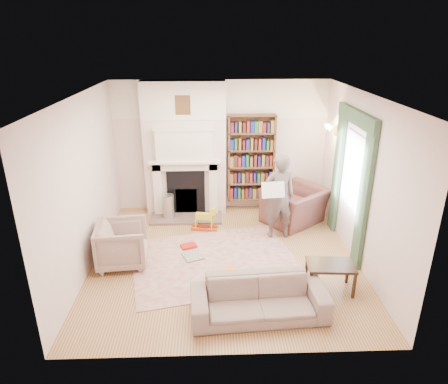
{
  "coord_description": "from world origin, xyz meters",
  "views": [
    {
      "loc": [
        -0.23,
        -6.04,
        3.65
      ],
      "look_at": [
        0.0,
        0.25,
        1.15
      ],
      "focal_mm": 32.0,
      "sensor_mm": 36.0,
      "label": 1
    }
  ],
  "objects_px": {
    "sofa": "(259,299)",
    "man_reading": "(279,197)",
    "paraffin_heater": "(168,207)",
    "armchair_left": "(122,244)",
    "coffee_table": "(330,277)",
    "armchair_reading": "(295,206)",
    "rocking_horse": "(204,219)",
    "bookcase": "(251,158)"
  },
  "relations": [
    {
      "from": "armchair_reading",
      "to": "armchair_left",
      "type": "distance_m",
      "value": 3.54
    },
    {
      "from": "paraffin_heater",
      "to": "armchair_left",
      "type": "bearing_deg",
      "value": -109.51
    },
    {
      "from": "sofa",
      "to": "man_reading",
      "type": "relative_size",
      "value": 1.13
    },
    {
      "from": "coffee_table",
      "to": "rocking_horse",
      "type": "bearing_deg",
      "value": 136.68
    },
    {
      "from": "man_reading",
      "to": "rocking_horse",
      "type": "relative_size",
      "value": 3.12
    },
    {
      "from": "paraffin_heater",
      "to": "man_reading",
      "type": "bearing_deg",
      "value": -21.26
    },
    {
      "from": "armchair_reading",
      "to": "armchair_left",
      "type": "height_order",
      "value": "same"
    },
    {
      "from": "bookcase",
      "to": "paraffin_heater",
      "type": "distance_m",
      "value": 2.04
    },
    {
      "from": "armchair_left",
      "to": "man_reading",
      "type": "xyz_separation_m",
      "value": [
        2.77,
        0.88,
        0.45
      ]
    },
    {
      "from": "man_reading",
      "to": "rocking_horse",
      "type": "height_order",
      "value": "man_reading"
    },
    {
      "from": "paraffin_heater",
      "to": "rocking_horse",
      "type": "bearing_deg",
      "value": -33.07
    },
    {
      "from": "armchair_left",
      "to": "coffee_table",
      "type": "bearing_deg",
      "value": -111.06
    },
    {
      "from": "armchair_reading",
      "to": "paraffin_heater",
      "type": "relative_size",
      "value": 2.09
    },
    {
      "from": "armchair_reading",
      "to": "man_reading",
      "type": "relative_size",
      "value": 0.69
    },
    {
      "from": "armchair_reading",
      "to": "man_reading",
      "type": "bearing_deg",
      "value": 15.49
    },
    {
      "from": "bookcase",
      "to": "paraffin_heater",
      "type": "bearing_deg",
      "value": -164.23
    },
    {
      "from": "coffee_table",
      "to": "rocking_horse",
      "type": "height_order",
      "value": "rocking_horse"
    },
    {
      "from": "armchair_reading",
      "to": "man_reading",
      "type": "distance_m",
      "value": 0.88
    },
    {
      "from": "coffee_table",
      "to": "armchair_reading",
      "type": "bearing_deg",
      "value": 95.76
    },
    {
      "from": "sofa",
      "to": "rocking_horse",
      "type": "height_order",
      "value": "sofa"
    },
    {
      "from": "paraffin_heater",
      "to": "rocking_horse",
      "type": "xyz_separation_m",
      "value": [
        0.75,
        -0.49,
        -0.04
      ]
    },
    {
      "from": "armchair_left",
      "to": "rocking_horse",
      "type": "relative_size",
      "value": 1.55
    },
    {
      "from": "rocking_horse",
      "to": "bookcase",
      "type": "bearing_deg",
      "value": 53.26
    },
    {
      "from": "paraffin_heater",
      "to": "bookcase",
      "type": "bearing_deg",
      "value": 15.77
    },
    {
      "from": "armchair_left",
      "to": "bookcase",
      "type": "bearing_deg",
      "value": -53.12
    },
    {
      "from": "coffee_table",
      "to": "sofa",
      "type": "bearing_deg",
      "value": -149.78
    },
    {
      "from": "sofa",
      "to": "coffee_table",
      "type": "distance_m",
      "value": 1.27
    },
    {
      "from": "armchair_reading",
      "to": "rocking_horse",
      "type": "height_order",
      "value": "armchair_reading"
    },
    {
      "from": "armchair_reading",
      "to": "man_reading",
      "type": "height_order",
      "value": "man_reading"
    },
    {
      "from": "bookcase",
      "to": "coffee_table",
      "type": "bearing_deg",
      "value": -73.62
    },
    {
      "from": "armchair_left",
      "to": "coffee_table",
      "type": "distance_m",
      "value": 3.4
    },
    {
      "from": "sofa",
      "to": "rocking_horse",
      "type": "relative_size",
      "value": 3.52
    },
    {
      "from": "rocking_horse",
      "to": "man_reading",
      "type": "bearing_deg",
      "value": -5.0
    },
    {
      "from": "coffee_table",
      "to": "paraffin_heater",
      "type": "height_order",
      "value": "paraffin_heater"
    },
    {
      "from": "bookcase",
      "to": "paraffin_heater",
      "type": "height_order",
      "value": "bookcase"
    },
    {
      "from": "paraffin_heater",
      "to": "rocking_horse",
      "type": "height_order",
      "value": "paraffin_heater"
    },
    {
      "from": "armchair_left",
      "to": "paraffin_heater",
      "type": "xyz_separation_m",
      "value": [
        0.61,
        1.72,
        -0.1
      ]
    },
    {
      "from": "sofa",
      "to": "man_reading",
      "type": "height_order",
      "value": "man_reading"
    },
    {
      "from": "man_reading",
      "to": "paraffin_heater",
      "type": "xyz_separation_m",
      "value": [
        -2.16,
        0.84,
        -0.55
      ]
    },
    {
      "from": "bookcase",
      "to": "man_reading",
      "type": "xyz_separation_m",
      "value": [
        0.4,
        -1.34,
        -0.35
      ]
    },
    {
      "from": "sofa",
      "to": "coffee_table",
      "type": "height_order",
      "value": "sofa"
    },
    {
      "from": "sofa",
      "to": "coffee_table",
      "type": "xyz_separation_m",
      "value": [
        1.14,
        0.56,
        -0.05
      ]
    }
  ]
}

